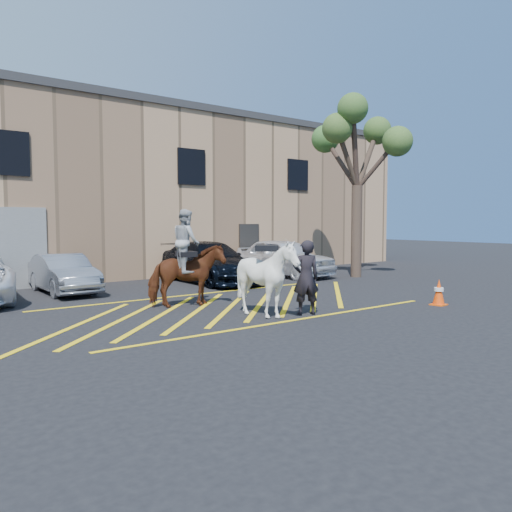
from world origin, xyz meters
TOP-DOWN VIEW (x-y plane):
  - ground at (0.00, 0.00)m, footprint 90.00×90.00m
  - car_silver_sedan at (-2.87, 5.11)m, footprint 1.35×3.83m
  - car_blue_suv at (2.42, 4.68)m, footprint 2.26×5.34m
  - car_white_suv at (6.06, 4.56)m, footprint 2.31×4.87m
  - handler at (0.79, -2.42)m, footprint 0.80×0.68m
  - warehouse at (-0.01, 11.99)m, footprint 32.42×10.20m
  - hatching_zone at (-0.00, -0.30)m, footprint 12.60×5.12m
  - mounted_bay at (-0.99, 0.39)m, footprint 2.15×1.31m
  - saddled_white at (-0.20, -2.11)m, footprint 2.26×2.29m
  - traffic_cone at (4.68, -3.64)m, footprint 0.42×0.42m
  - tree at (8.25, 2.50)m, footprint 3.99×4.37m

SIDE VIEW (x-z plane):
  - ground at x=0.00m, z-range 0.00..0.00m
  - hatching_zone at x=0.00m, z-range 0.00..0.01m
  - traffic_cone at x=4.68m, z-range 0.00..0.73m
  - car_silver_sedan at x=-2.87m, z-range 0.00..1.26m
  - car_blue_suv at x=2.42m, z-range 0.00..1.54m
  - car_white_suv at x=6.06m, z-range 0.00..1.61m
  - handler at x=0.79m, z-range 0.00..1.86m
  - saddled_white at x=-0.20m, z-range 0.01..1.89m
  - mounted_bay at x=-0.99m, z-range -0.26..2.40m
  - warehouse at x=-0.01m, z-range 0.00..7.30m
  - tree at x=8.25m, z-range 2.04..9.35m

